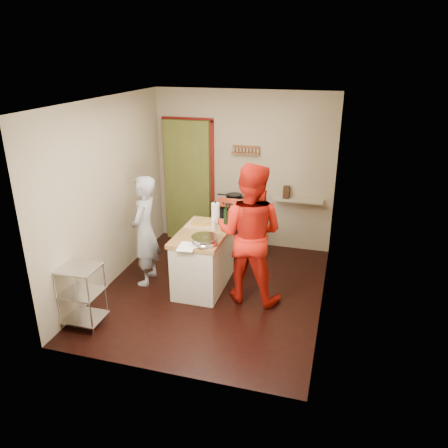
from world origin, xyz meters
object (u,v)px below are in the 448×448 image
(wire_shelving, at_px, (81,293))
(island, at_px, (204,258))
(person_red, at_px, (250,234))
(stove, at_px, (241,225))
(person_stripe, at_px, (144,231))

(wire_shelving, xyz_separation_m, island, (1.12, 1.30, 0.01))
(wire_shelving, bearing_deg, person_red, 33.20)
(wire_shelving, bearing_deg, stove, 63.15)
(wire_shelving, height_order, island, island)
(wire_shelving, bearing_deg, island, 49.21)
(person_stripe, height_order, person_red, person_red)
(wire_shelving, distance_m, person_stripe, 1.29)
(island, relative_size, person_stripe, 0.78)
(wire_shelving, height_order, person_red, person_red)
(stove, xyz_separation_m, wire_shelving, (-1.33, -2.62, -0.01))
(stove, height_order, person_stripe, person_stripe)
(stove, relative_size, island, 0.81)
(island, bearing_deg, person_stripe, -173.84)
(stove, height_order, person_red, person_red)
(stove, bearing_deg, person_red, -71.99)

